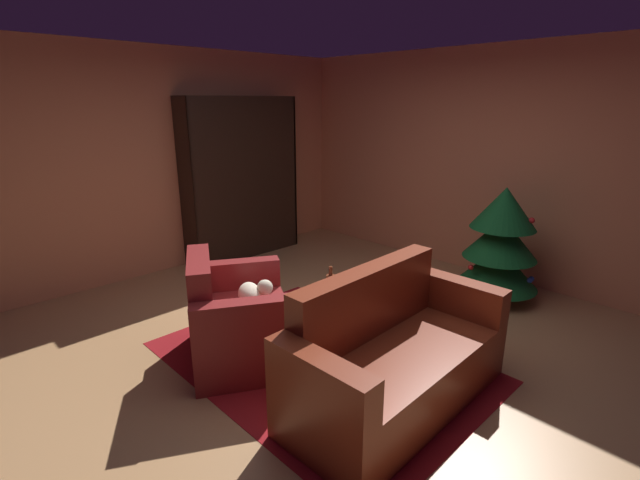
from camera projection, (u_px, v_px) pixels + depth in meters
name	position (u px, v px, depth m)	size (l,w,h in m)	color
ground_plane	(331.00, 348.00, 3.90)	(6.72, 6.72, 0.00)	tan
wall_back	(492.00, 165.00, 5.29)	(5.72, 0.06, 2.64)	#D18156
wall_left	(163.00, 163.00, 5.45)	(0.06, 5.39, 2.64)	#D18156
area_rug	(319.00, 361.00, 3.70)	(2.56, 1.81, 0.01)	maroon
bookshelf_unit	(249.00, 180.00, 6.08)	(0.35, 1.61, 2.09)	black
armchair_red	(237.00, 321.00, 3.69)	(1.25, 1.16, 0.89)	maroon
couch_red	(393.00, 360.00, 3.15)	(0.80, 1.74, 0.93)	maroon
coffee_table	(335.00, 315.00, 3.56)	(0.78, 0.78, 0.46)	black
book_stack_on_table	(330.00, 306.00, 3.56)	(0.20, 0.18, 0.07)	gray
bottle_on_table	(331.00, 287.00, 3.72)	(0.08, 0.08, 0.29)	#5D2C19
decorated_tree	(500.00, 243.00, 4.73)	(0.83, 0.83, 1.20)	brown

